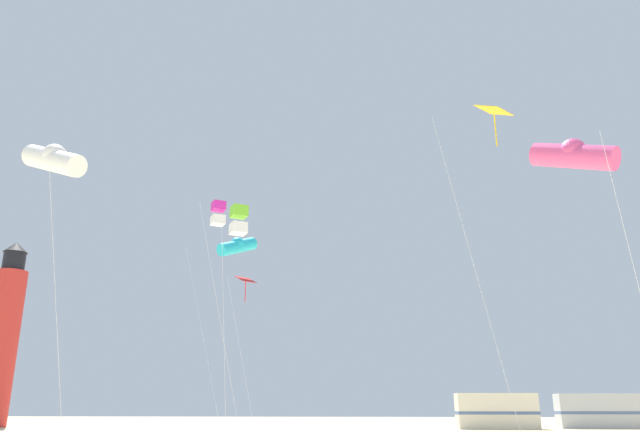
{
  "coord_description": "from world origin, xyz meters",
  "views": [
    {
      "loc": [
        2.88,
        -7.42,
        1.82
      ],
      "look_at": [
        1.66,
        8.63,
        6.78
      ],
      "focal_mm": 33.9,
      "sensor_mm": 36.0,
      "label": 1
    }
  ],
  "objects_px": {
    "kite_tube_cyan": "(237,246)",
    "rv_van_silver": "(597,411)",
    "kite_box_magenta": "(218,214)",
    "lighthouse_distant": "(2,337)",
    "kite_box_lime": "(239,220)",
    "kite_diamond_scarlet": "(245,285)",
    "kite_diamond_gold": "(493,124)",
    "kite_tube_white": "(54,160)",
    "rv_van_cream": "(496,411)",
    "kite_tube_rainbow": "(573,155)"
  },
  "relations": [
    {
      "from": "kite_tube_cyan",
      "to": "rv_van_silver",
      "type": "bearing_deg",
      "value": 41.56
    },
    {
      "from": "kite_box_magenta",
      "to": "rv_van_silver",
      "type": "xyz_separation_m",
      "value": [
        26.15,
        27.75,
        -9.21
      ]
    },
    {
      "from": "lighthouse_distant",
      "to": "kite_box_lime",
      "type": "bearing_deg",
      "value": -47.6
    },
    {
      "from": "kite_tube_cyan",
      "to": "kite_diamond_scarlet",
      "type": "xyz_separation_m",
      "value": [
        0.64,
        -0.5,
        -2.29
      ]
    },
    {
      "from": "kite_box_magenta",
      "to": "lighthouse_distant",
      "type": "xyz_separation_m",
      "value": [
        -26.31,
        26.53,
        -2.77
      ]
    },
    {
      "from": "kite_diamond_gold",
      "to": "rv_van_silver",
      "type": "relative_size",
      "value": 1.64
    },
    {
      "from": "kite_box_lime",
      "to": "kite_tube_white",
      "type": "xyz_separation_m",
      "value": [
        -4.59,
        -5.94,
        0.27
      ]
    },
    {
      "from": "kite_box_magenta",
      "to": "kite_box_lime",
      "type": "bearing_deg",
      "value": -65.96
    },
    {
      "from": "rv_van_silver",
      "to": "kite_tube_cyan",
      "type": "bearing_deg",
      "value": -135.75
    },
    {
      "from": "kite_tube_white",
      "to": "rv_van_cream",
      "type": "relative_size",
      "value": 1.52
    },
    {
      "from": "kite_diamond_gold",
      "to": "kite_box_magenta",
      "type": "xyz_separation_m",
      "value": [
        -10.92,
        10.03,
        0.58
      ]
    },
    {
      "from": "kite_box_lime",
      "to": "kite_tube_white",
      "type": "distance_m",
      "value": 7.51
    },
    {
      "from": "kite_diamond_scarlet",
      "to": "kite_tube_rainbow",
      "type": "bearing_deg",
      "value": -49.46
    },
    {
      "from": "kite_diamond_scarlet",
      "to": "rv_van_cream",
      "type": "bearing_deg",
      "value": 52.15
    },
    {
      "from": "kite_box_lime",
      "to": "kite_tube_cyan",
      "type": "xyz_separation_m",
      "value": [
        -1.99,
        9.01,
        1.34
      ]
    },
    {
      "from": "kite_tube_white",
      "to": "rv_van_silver",
      "type": "distance_m",
      "value": 48.38
    },
    {
      "from": "kite_box_magenta",
      "to": "rv_van_silver",
      "type": "distance_m",
      "value": 39.23
    },
    {
      "from": "kite_box_lime",
      "to": "kite_tube_cyan",
      "type": "relative_size",
      "value": 0.87
    },
    {
      "from": "kite_diamond_scarlet",
      "to": "rv_van_silver",
      "type": "height_order",
      "value": "kite_diamond_scarlet"
    },
    {
      "from": "lighthouse_distant",
      "to": "rv_van_silver",
      "type": "bearing_deg",
      "value": 1.33
    },
    {
      "from": "kite_diamond_scarlet",
      "to": "kite_box_magenta",
      "type": "xyz_separation_m",
      "value": [
        -0.63,
        -4.06,
        2.69
      ]
    },
    {
      "from": "kite_box_lime",
      "to": "rv_van_cream",
      "type": "distance_m",
      "value": 34.65
    },
    {
      "from": "kite_diamond_scarlet",
      "to": "lighthouse_distant",
      "type": "relative_size",
      "value": 0.5
    },
    {
      "from": "kite_diamond_scarlet",
      "to": "kite_box_magenta",
      "type": "bearing_deg",
      "value": -98.75
    },
    {
      "from": "kite_box_magenta",
      "to": "lighthouse_distant",
      "type": "relative_size",
      "value": 0.67
    },
    {
      "from": "rv_van_cream",
      "to": "rv_van_silver",
      "type": "xyz_separation_m",
      "value": [
        8.73,
        2.09,
        0.0
      ]
    },
    {
      "from": "kite_tube_cyan",
      "to": "kite_tube_white",
      "type": "bearing_deg",
      "value": -99.86
    },
    {
      "from": "lighthouse_distant",
      "to": "rv_van_silver",
      "type": "relative_size",
      "value": 2.57
    },
    {
      "from": "kite_tube_cyan",
      "to": "kite_box_magenta",
      "type": "xyz_separation_m",
      "value": [
        0.01,
        -4.56,
        0.4
      ]
    },
    {
      "from": "kite_diamond_gold",
      "to": "rv_van_cream",
      "type": "relative_size",
      "value": 1.66
    },
    {
      "from": "kite_box_magenta",
      "to": "lighthouse_distant",
      "type": "bearing_deg",
      "value": 134.76
    },
    {
      "from": "rv_van_silver",
      "to": "kite_box_magenta",
      "type": "bearing_deg",
      "value": -130.6
    },
    {
      "from": "kite_box_lime",
      "to": "kite_diamond_gold",
      "type": "height_order",
      "value": "kite_diamond_gold"
    },
    {
      "from": "kite_diamond_gold",
      "to": "rv_van_silver",
      "type": "height_order",
      "value": "kite_diamond_gold"
    },
    {
      "from": "rv_van_silver",
      "to": "lighthouse_distant",
      "type": "bearing_deg",
      "value": -175.98
    },
    {
      "from": "kite_diamond_gold",
      "to": "kite_diamond_scarlet",
      "type": "xyz_separation_m",
      "value": [
        -10.29,
        14.1,
        -2.12
      ]
    },
    {
      "from": "kite_tube_white",
      "to": "rv_van_silver",
      "type": "relative_size",
      "value": 1.5
    },
    {
      "from": "lighthouse_distant",
      "to": "kite_box_magenta",
      "type": "bearing_deg",
      "value": -45.24
    },
    {
      "from": "kite_box_magenta",
      "to": "kite_diamond_gold",
      "type": "bearing_deg",
      "value": -42.58
    },
    {
      "from": "kite_diamond_gold",
      "to": "kite_tube_white",
      "type": "xyz_separation_m",
      "value": [
        -13.52,
        -0.35,
        -0.9
      ]
    },
    {
      "from": "kite_diamond_gold",
      "to": "lighthouse_distant",
      "type": "xyz_separation_m",
      "value": [
        -37.23,
        36.57,
        -2.19
      ]
    },
    {
      "from": "kite_box_lime",
      "to": "rv_van_silver",
      "type": "distance_m",
      "value": 40.94
    },
    {
      "from": "kite_box_magenta",
      "to": "kite_tube_white",
      "type": "height_order",
      "value": "kite_box_magenta"
    },
    {
      "from": "kite_tube_cyan",
      "to": "kite_box_magenta",
      "type": "height_order",
      "value": "kite_box_magenta"
    },
    {
      "from": "kite_tube_cyan",
      "to": "lighthouse_distant",
      "type": "distance_m",
      "value": 34.35
    },
    {
      "from": "kite_diamond_gold",
      "to": "kite_tube_rainbow",
      "type": "relative_size",
      "value": 1.13
    },
    {
      "from": "kite_tube_white",
      "to": "kite_tube_rainbow",
      "type": "xyz_separation_m",
      "value": [
        15.63,
        -0.05,
        -0.38
      ]
    },
    {
      "from": "kite_tube_white",
      "to": "kite_tube_rainbow",
      "type": "height_order",
      "value": "kite_tube_white"
    },
    {
      "from": "lighthouse_distant",
      "to": "rv_van_cream",
      "type": "bearing_deg",
      "value": -1.14
    },
    {
      "from": "kite_box_magenta",
      "to": "kite_tube_rainbow",
      "type": "bearing_deg",
      "value": -38.7
    }
  ]
}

